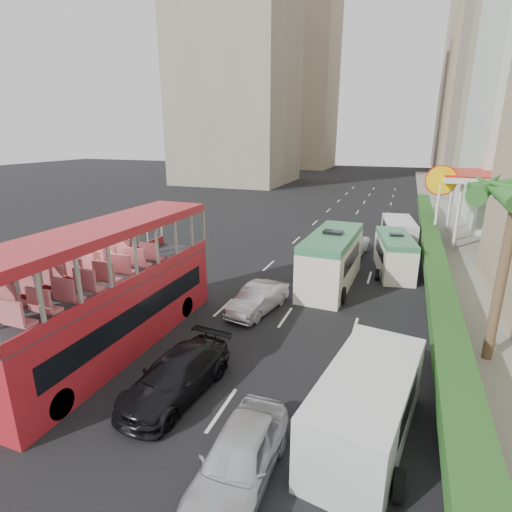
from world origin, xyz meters
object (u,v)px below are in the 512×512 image
at_px(minibus_near, 331,260).
at_px(panel_van_near, 366,407).
at_px(car_silver_lane_a, 258,311).
at_px(shell_station, 483,209).
at_px(car_black, 178,394).
at_px(car_silver_lane_b, 240,480).
at_px(palm_tree, 501,278).
at_px(minibus_far, 394,254).
at_px(double_decker_bus, 111,289).
at_px(van_asset, 347,256).
at_px(panel_van_far, 398,233).

distance_m(minibus_near, panel_van_near, 12.05).
relative_size(car_silver_lane_a, shell_station, 0.50).
height_order(car_silver_lane_a, car_black, car_black).
xyz_separation_m(car_silver_lane_b, palm_tree, (6.66, 8.25, 3.38)).
bearing_deg(car_black, minibus_near, 81.62).
height_order(car_silver_lane_a, minibus_far, minibus_far).
bearing_deg(car_silver_lane_a, double_decker_bus, -118.16).
bearing_deg(van_asset, panel_van_near, -72.97).
relative_size(car_silver_lane_b, car_black, 0.89).
relative_size(minibus_far, panel_van_near, 0.99).
height_order(minibus_near, minibus_far, minibus_near).
xyz_separation_m(car_silver_lane_b, minibus_far, (2.90, 17.75, 1.17)).
bearing_deg(car_black, palm_tree, 35.89).
bearing_deg(minibus_near, car_silver_lane_b, -86.12).
relative_size(van_asset, panel_van_near, 0.92).
bearing_deg(shell_station, double_decker_bus, -124.82).
xyz_separation_m(car_black, shell_station, (12.13, 24.78, 2.75)).
distance_m(minibus_near, shell_station, 16.03).
distance_m(car_silver_lane_a, minibus_far, 10.26).
relative_size(car_silver_lane_a, car_black, 0.85).
distance_m(minibus_near, palm_tree, 9.36).
relative_size(panel_van_near, panel_van_far, 1.03).
distance_m(car_silver_lane_b, minibus_far, 18.03).
height_order(car_silver_lane_b, shell_station, shell_station).
bearing_deg(car_black, minibus_far, 73.67).
xyz_separation_m(double_decker_bus, panel_van_far, (10.11, 19.88, -1.49)).
bearing_deg(shell_station, palm_tree, -96.60).
relative_size(car_silver_lane_b, minibus_near, 0.61).
relative_size(palm_tree, shell_station, 0.80).
height_order(car_black, van_asset, van_asset).
height_order(panel_van_near, panel_van_far, panel_van_near).
height_order(car_black, minibus_near, minibus_near).
height_order(car_black, palm_tree, palm_tree).
distance_m(minibus_near, minibus_far, 4.84).
distance_m(minibus_far, panel_van_near, 15.21).
relative_size(double_decker_bus, car_silver_lane_a, 2.76).
relative_size(double_decker_bus, panel_van_far, 2.12).
bearing_deg(car_silver_lane_b, car_black, 142.09).
relative_size(car_silver_lane_b, shell_station, 0.52).
bearing_deg(minibus_far, car_silver_lane_b, -110.10).
bearing_deg(van_asset, car_silver_lane_b, -81.82).
xyz_separation_m(car_silver_lane_b, minibus_near, (-0.34, 14.18, 1.51)).
distance_m(car_silver_lane_a, minibus_near, 5.64).
xyz_separation_m(car_silver_lane_a, minibus_near, (2.64, 4.74, 1.51)).
bearing_deg(minibus_far, panel_van_far, 78.61).
height_order(panel_van_near, shell_station, shell_station).
distance_m(car_black, minibus_far, 16.53).
bearing_deg(minibus_far, shell_station, 47.10).
distance_m(car_silver_lane_b, panel_van_far, 24.33).
xyz_separation_m(minibus_far, panel_van_far, (0.06, 6.37, -0.13)).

